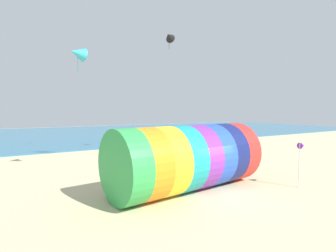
{
  "coord_description": "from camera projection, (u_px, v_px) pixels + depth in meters",
  "views": [
    {
      "loc": [
        -8.89,
        -10.58,
        4.42
      ],
      "look_at": [
        -0.76,
        3.07,
        3.42
      ],
      "focal_mm": 28.0,
      "sensor_mm": 36.0,
      "label": 1
    }
  ],
  "objects": [
    {
      "name": "beach_flag",
      "position": [
        302.0,
        147.0,
        14.83
      ],
      "size": [
        0.47,
        0.36,
        2.56
      ],
      "color": "silver",
      "rests_on": "ground"
    },
    {
      "name": "ground_plane",
      "position": [
        210.0,
        193.0,
        13.89
      ],
      "size": [
        120.0,
        120.0,
        0.0
      ],
      "primitive_type": "plane",
      "color": "#CCBA8C"
    },
    {
      "name": "kite_cyan_delta",
      "position": [
        78.0,
        53.0,
        17.1
      ],
      "size": [
        1.26,
        1.18,
        1.75
      ],
      "color": "#2DB2C6"
    },
    {
      "name": "sea",
      "position": [
        71.0,
        134.0,
        46.37
      ],
      "size": [
        120.0,
        40.0,
        0.1
      ],
      "primitive_type": "cube",
      "color": "teal",
      "rests_on": "ground"
    },
    {
      "name": "giant_inflatable_tube",
      "position": [
        187.0,
        158.0,
        14.32
      ],
      "size": [
        9.03,
        4.49,
        3.56
      ],
      "color": "green",
      "rests_on": "ground"
    },
    {
      "name": "kite_black_delta",
      "position": [
        169.0,
        37.0,
        24.44
      ],
      "size": [
        1.35,
        1.33,
        1.7
      ],
      "color": "black"
    },
    {
      "name": "kite_handler",
      "position": [
        246.0,
        164.0,
        17.23
      ],
      "size": [
        0.4,
        0.3,
        1.6
      ],
      "color": "black",
      "rests_on": "ground"
    }
  ]
}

